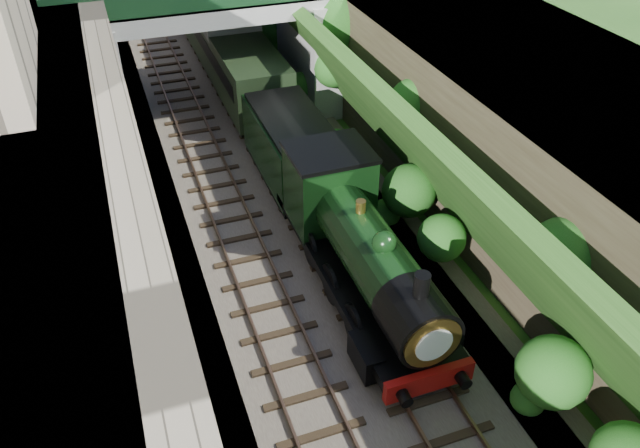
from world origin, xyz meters
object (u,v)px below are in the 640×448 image
(tree, at_px, (343,21))
(tender, at_px, (292,151))
(road_bridge, at_px, (235,31))
(locomotive, at_px, (361,249))

(tree, relative_size, tender, 1.10)
(road_bridge, xyz_separation_m, tree, (4.97, -1.97, 0.57))
(road_bridge, bearing_deg, tree, -21.66)
(road_bridge, distance_m, locomotive, 15.79)
(locomotive, bearing_deg, road_bridge, 90.94)
(tree, distance_m, tender, 8.43)
(road_bridge, xyz_separation_m, tender, (0.26, -8.27, -2.46))
(locomotive, relative_size, tender, 1.70)
(road_bridge, bearing_deg, locomotive, -89.06)
(tree, xyz_separation_m, locomotive, (-4.71, -13.66, -2.75))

